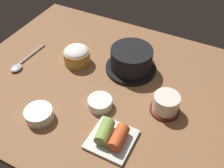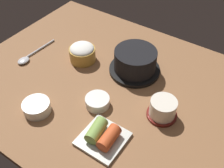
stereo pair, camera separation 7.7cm
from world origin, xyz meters
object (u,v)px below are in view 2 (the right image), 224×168
(tea_cup_with_saucer, at_px, (163,109))
(kimchi_plate, at_px, (103,136))
(rice_bowl, at_px, (82,52))
(banchan_cup_center, at_px, (97,101))
(side_bowl_near, at_px, (37,107))
(spoon, at_px, (28,57))
(stone_pot, at_px, (135,62))

(tea_cup_with_saucer, xyz_separation_m, kimchi_plate, (-0.10, -0.17, -0.01))
(rice_bowl, distance_m, banchan_cup_center, 0.23)
(side_bowl_near, height_order, spoon, side_bowl_near)
(rice_bowl, distance_m, side_bowl_near, 0.28)
(rice_bowl, height_order, tea_cup_with_saucer, rice_bowl)
(tea_cup_with_saucer, height_order, kimchi_plate, tea_cup_with_saucer)
(tea_cup_with_saucer, bearing_deg, stone_pot, 143.22)
(tea_cup_with_saucer, relative_size, side_bowl_near, 1.10)
(rice_bowl, relative_size, kimchi_plate, 0.79)
(tea_cup_with_saucer, bearing_deg, banchan_cup_center, -158.07)
(banchan_cup_center, height_order, kimchi_plate, kimchi_plate)
(rice_bowl, relative_size, banchan_cup_center, 1.26)
(banchan_cup_center, bearing_deg, kimchi_plate, -47.12)
(rice_bowl, bearing_deg, kimchi_plate, -42.53)
(banchan_cup_center, xyz_separation_m, side_bowl_near, (-0.14, -0.12, 0.00))
(rice_bowl, relative_size, tea_cup_with_saucer, 1.04)
(tea_cup_with_saucer, bearing_deg, side_bowl_near, -148.50)
(rice_bowl, bearing_deg, side_bowl_near, -81.70)
(kimchi_plate, height_order, spoon, kimchi_plate)
(rice_bowl, xyz_separation_m, tea_cup_with_saucer, (0.36, -0.07, -0.00))
(stone_pot, distance_m, side_bowl_near, 0.36)
(rice_bowl, height_order, banchan_cup_center, rice_bowl)
(rice_bowl, xyz_separation_m, spoon, (-0.17, -0.11, -0.03))
(tea_cup_with_saucer, distance_m, kimchi_plate, 0.20)
(rice_bowl, distance_m, spoon, 0.21)
(stone_pot, relative_size, spoon, 0.99)
(side_bowl_near, distance_m, spoon, 0.27)
(banchan_cup_center, bearing_deg, stone_pot, 86.18)
(stone_pot, height_order, kimchi_plate, stone_pot)
(stone_pot, xyz_separation_m, banchan_cup_center, (-0.01, -0.20, -0.03))
(stone_pot, relative_size, side_bowl_near, 2.15)
(rice_bowl, distance_m, tea_cup_with_saucer, 0.37)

